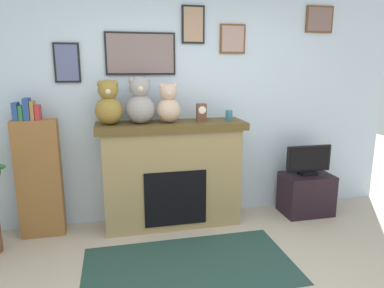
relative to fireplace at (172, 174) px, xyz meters
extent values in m
cube|color=silver|center=(0.16, 0.28, 0.71)|extent=(5.20, 0.12, 2.60)
cube|color=black|center=(-0.29, 0.21, 1.29)|extent=(0.74, 0.02, 0.44)
cube|color=slate|center=(-0.29, 0.20, 1.29)|extent=(0.70, 0.00, 0.40)
cube|color=black|center=(-1.04, 0.21, 1.19)|extent=(0.26, 0.02, 0.40)
cube|color=slate|center=(-1.04, 0.20, 1.19)|extent=(0.22, 0.00, 0.36)
cube|color=brown|center=(1.80, 0.21, 1.69)|extent=(0.34, 0.02, 0.30)
cube|color=#7C5D59|center=(1.80, 0.20, 1.69)|extent=(0.30, 0.00, 0.26)
cube|color=brown|center=(0.74, 0.21, 1.45)|extent=(0.29, 0.02, 0.32)
cube|color=#A7847E|center=(0.74, 0.20, 1.45)|extent=(0.25, 0.00, 0.28)
cube|color=black|center=(0.29, 0.21, 1.59)|extent=(0.25, 0.02, 0.40)
cube|color=tan|center=(0.29, 0.20, 1.59)|extent=(0.21, 0.00, 0.36)
cube|color=#9B8254|center=(0.00, 0.00, -0.05)|extent=(1.46, 0.44, 1.08)
cube|color=brown|center=(0.00, 0.00, 0.53)|extent=(1.58, 0.50, 0.08)
cube|color=black|center=(0.00, -0.22, -0.21)|extent=(0.66, 0.02, 0.59)
cube|color=brown|center=(-1.37, 0.02, 0.03)|extent=(0.43, 0.16, 1.23)
cube|color=#294788|center=(-1.52, 0.02, 0.73)|extent=(0.05, 0.13, 0.17)
cube|color=#29703A|center=(-1.47, 0.02, 0.71)|extent=(0.04, 0.13, 0.14)
cube|color=navy|center=(-1.42, 0.02, 0.75)|extent=(0.06, 0.13, 0.21)
cube|color=#A26D3A|center=(-1.36, 0.02, 0.73)|extent=(0.03, 0.13, 0.18)
cube|color=#B72C31|center=(-1.32, 0.02, 0.71)|extent=(0.04, 0.13, 0.14)
cube|color=black|center=(1.61, -0.08, -0.34)|extent=(0.57, 0.40, 0.49)
cube|color=black|center=(1.61, -0.08, -0.08)|extent=(0.20, 0.14, 0.04)
cube|color=black|center=(1.61, -0.08, 0.10)|extent=(0.55, 0.03, 0.31)
cube|color=black|center=(1.61, -0.09, 0.10)|extent=(0.51, 0.00, 0.27)
cube|color=#24423B|center=(0.00, -0.90, -0.58)|extent=(1.86, 1.01, 0.01)
cylinder|color=teal|center=(0.64, -0.02, 0.63)|extent=(0.07, 0.07, 0.11)
cube|color=brown|center=(0.33, -0.02, 0.67)|extent=(0.10, 0.07, 0.19)
cylinder|color=white|center=(0.33, -0.06, 0.70)|extent=(0.08, 0.01, 0.08)
sphere|color=olive|center=(-0.64, -0.02, 0.71)|extent=(0.28, 0.28, 0.28)
sphere|color=olive|center=(-0.64, -0.02, 0.92)|extent=(0.20, 0.20, 0.20)
sphere|color=olive|center=(-0.71, -0.02, 0.99)|extent=(0.07, 0.07, 0.07)
sphere|color=olive|center=(-0.57, -0.02, 0.99)|extent=(0.07, 0.07, 0.07)
sphere|color=beige|center=(-0.64, -0.10, 0.91)|extent=(0.06, 0.06, 0.06)
sphere|color=gray|center=(-0.32, -0.02, 0.72)|extent=(0.30, 0.30, 0.30)
sphere|color=gray|center=(-0.32, -0.02, 0.95)|extent=(0.22, 0.22, 0.22)
sphere|color=gray|center=(-0.40, -0.02, 1.01)|extent=(0.08, 0.08, 0.08)
sphere|color=gray|center=(-0.25, -0.02, 1.01)|extent=(0.08, 0.08, 0.08)
sphere|color=beige|center=(-0.32, -0.10, 0.94)|extent=(0.06, 0.06, 0.06)
sphere|color=#CFAD96|center=(-0.03, -0.02, 0.70)|extent=(0.26, 0.26, 0.26)
sphere|color=#CFAD96|center=(-0.03, -0.02, 0.89)|extent=(0.18, 0.18, 0.18)
sphere|color=#CFAD96|center=(-0.10, -0.02, 0.95)|extent=(0.06, 0.06, 0.06)
sphere|color=#CFAD96|center=(0.03, -0.02, 0.95)|extent=(0.06, 0.06, 0.06)
sphere|color=beige|center=(-0.03, -0.09, 0.89)|extent=(0.06, 0.06, 0.06)
camera|label=1|loc=(-0.60, -3.64, 1.15)|focal=32.71mm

